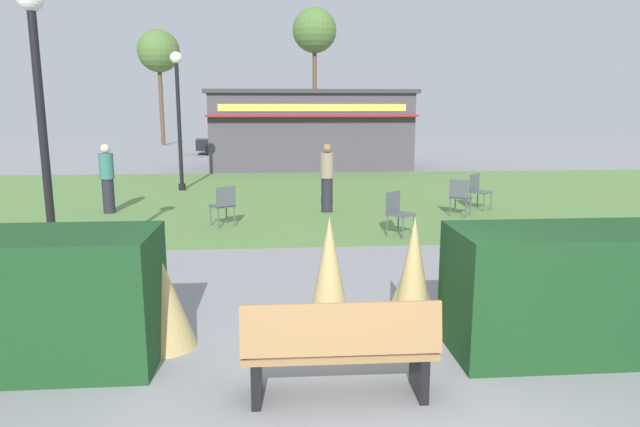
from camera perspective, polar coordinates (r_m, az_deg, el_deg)
name	(u,v)px	position (r m, az deg, el deg)	size (l,w,h in m)	color
ground_plane	(362,415)	(4.99, 4.30, -20.00)	(80.00, 80.00, 0.00)	gray
lawn_patch	(300,197)	(16.15, -2.03, 1.76)	(36.00, 12.00, 0.01)	#5B8442
park_bench	(340,349)	(4.98, 2.03, -13.77)	(1.71, 0.54, 0.95)	#9E7547
hedge_left	(65,299)	(6.13, -24.79, -8.03)	(1.81, 1.10, 1.35)	#19421E
hedge_right	(582,290)	(6.49, 25.33, -7.17)	(2.75, 1.10, 1.33)	#19421E
ornamental_grass_behind_left	(329,277)	(6.22, 0.96, -6.58)	(0.54, 0.54, 1.38)	tan
ornamental_grass_behind_right	(412,291)	(6.47, 9.41, -7.90)	(0.72, 0.72, 0.98)	tan
ornamental_grass_behind_center	(161,299)	(6.26, -16.07, -8.50)	(0.73, 0.73, 1.05)	tan
ornamental_grass_behind_far	(413,277)	(6.32, 9.57, -6.46)	(0.53, 0.53, 1.38)	tan
lamppost_mid	(40,101)	(8.97, -26.88, 10.30)	(0.36, 0.36, 4.21)	black
lamppost_far	(178,104)	(17.76, -14.38, 10.82)	(0.36, 0.36, 4.21)	black
food_kiosk	(310,129)	(24.01, -1.03, 8.68)	(8.51, 4.39, 3.27)	#47424C
cafe_chair_west	(397,210)	(11.25, 7.94, 0.38)	(0.62, 0.62, 0.89)	#4C5156
cafe_chair_east	(224,203)	(12.16, -9.86, 1.10)	(0.61, 0.61, 0.89)	#4C5156
cafe_chair_center	(478,189)	(14.66, 15.95, 2.49)	(0.62, 0.62, 0.89)	#4C5156
cafe_chair_north	(460,194)	(13.54, 14.20, 1.91)	(0.61, 0.61, 0.89)	#4C5156
person_strolling	(107,178)	(14.46, -21.05, 3.40)	(0.34, 0.34, 1.69)	#23232D
person_standing	(327,177)	(13.66, 0.72, 3.73)	(0.34, 0.34, 1.69)	#23232D
parked_car_west_slot	(234,142)	(31.54, -8.85, 7.25)	(4.36, 2.39, 1.20)	black
parked_car_center_slot	(322,142)	(31.56, 0.19, 7.38)	(4.31, 2.28, 1.20)	navy
tree_left_bg	(159,52)	(40.08, -16.27, 15.67)	(2.80, 2.80, 7.68)	brown
tree_right_bg	(315,32)	(36.99, -0.57, 18.18)	(2.80, 2.80, 8.77)	brown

